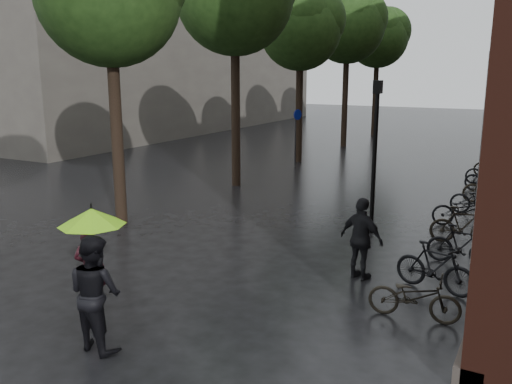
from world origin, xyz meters
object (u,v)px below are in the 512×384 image
Objects in this scene: person_black at (95,293)px; pedestrian_walking at (362,239)px; parked_bicycles at (475,203)px; lamp_post at (375,142)px; ad_lightbox at (508,187)px; person_burgundy at (90,270)px.

person_black is 1.07× the size of pedestrian_walking.
parked_bicycles is 4.06m from lamp_post.
ad_lightbox reaches higher than parked_bicycles.
pedestrian_walking reaches higher than person_burgundy.
pedestrian_walking is at bearing -103.69° from parked_bicycles.
person_burgundy is at bearing -113.41° from lamp_post.
pedestrian_walking is 7.08m from ad_lightbox.
lamp_post is (-0.75, 3.25, 1.55)m from pedestrian_walking.
person_burgundy is at bearing -118.19° from parked_bicycles.
person_black reaches higher than person_burgundy.
pedestrian_walking is 3.68m from lamp_post.
person_burgundy is 0.10× the size of parked_bicycles.
lamp_post reaches higher than pedestrian_walking.
person_black is at bearing -125.47° from ad_lightbox.
person_burgundy is 11.12m from parked_bicycles.
person_burgundy is 7.80m from lamp_post.
lamp_post is at bearing -128.45° from parked_bicycles.
ad_lightbox is at bearing -91.10° from pedestrian_walking.
person_black is at bearing 77.73° from pedestrian_walking.
person_black is 0.46× the size of lamp_post.
lamp_post reaches higher than person_burgundy.
pedestrian_walking is at bearing -120.63° from ad_lightbox.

